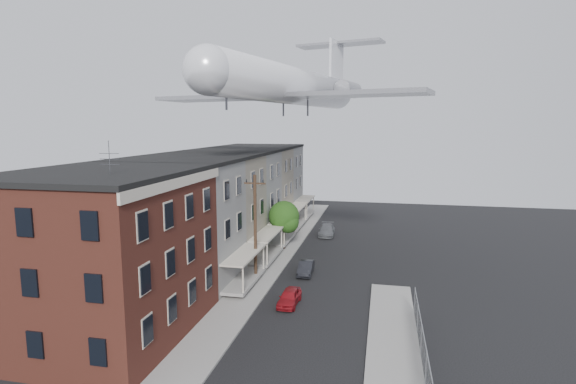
{
  "coord_description": "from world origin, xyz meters",
  "views": [
    {
      "loc": [
        4.62,
        -16.83,
        12.94
      ],
      "look_at": [
        -0.36,
        6.45,
        9.42
      ],
      "focal_mm": 28.0,
      "sensor_mm": 36.0,
      "label": 1
    }
  ],
  "objects_px": {
    "car_far": "(327,230)",
    "utility_pole": "(255,227)",
    "airplane": "(294,86)",
    "car_near": "(289,297)",
    "street_tree": "(285,218)",
    "car_mid": "(306,268)"
  },
  "relations": [
    {
      "from": "utility_pole",
      "to": "car_far",
      "type": "relative_size",
      "value": 2.05
    },
    {
      "from": "car_far",
      "to": "airplane",
      "type": "bearing_deg",
      "value": -111.0
    },
    {
      "from": "car_near",
      "to": "airplane",
      "type": "xyz_separation_m",
      "value": [
        -2.48,
        13.78,
        16.3
      ]
    },
    {
      "from": "utility_pole",
      "to": "car_mid",
      "type": "distance_m",
      "value": 6.21
    },
    {
      "from": "car_near",
      "to": "car_mid",
      "type": "bearing_deg",
      "value": 91.67
    },
    {
      "from": "street_tree",
      "to": "car_mid",
      "type": "bearing_deg",
      "value": -64.3
    },
    {
      "from": "street_tree",
      "to": "utility_pole",
      "type": "bearing_deg",
      "value": -91.89
    },
    {
      "from": "car_mid",
      "to": "airplane",
      "type": "relative_size",
      "value": 0.11
    },
    {
      "from": "utility_pole",
      "to": "car_far",
      "type": "distance_m",
      "value": 18.08
    },
    {
      "from": "car_near",
      "to": "airplane",
      "type": "distance_m",
      "value": 21.48
    },
    {
      "from": "car_far",
      "to": "utility_pole",
      "type": "bearing_deg",
      "value": -105.53
    },
    {
      "from": "street_tree",
      "to": "car_near",
      "type": "distance_m",
      "value": 14.91
    },
    {
      "from": "utility_pole",
      "to": "airplane",
      "type": "distance_m",
      "value": 15.5
    },
    {
      "from": "street_tree",
      "to": "car_far",
      "type": "relative_size",
      "value": 1.18
    },
    {
      "from": "utility_pole",
      "to": "airplane",
      "type": "relative_size",
      "value": 0.29
    },
    {
      "from": "street_tree",
      "to": "car_mid",
      "type": "height_order",
      "value": "street_tree"
    },
    {
      "from": "utility_pole",
      "to": "street_tree",
      "type": "xyz_separation_m",
      "value": [
        0.33,
        9.92,
        -1.22
      ]
    },
    {
      "from": "street_tree",
      "to": "airplane",
      "type": "height_order",
      "value": "airplane"
    },
    {
      "from": "utility_pole",
      "to": "street_tree",
      "type": "bearing_deg",
      "value": 88.11
    },
    {
      "from": "utility_pole",
      "to": "airplane",
      "type": "height_order",
      "value": "airplane"
    },
    {
      "from": "street_tree",
      "to": "car_far",
      "type": "height_order",
      "value": "street_tree"
    },
    {
      "from": "car_mid",
      "to": "airplane",
      "type": "xyz_separation_m",
      "value": [
        -2.5,
        6.78,
        16.3
      ]
    }
  ]
}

